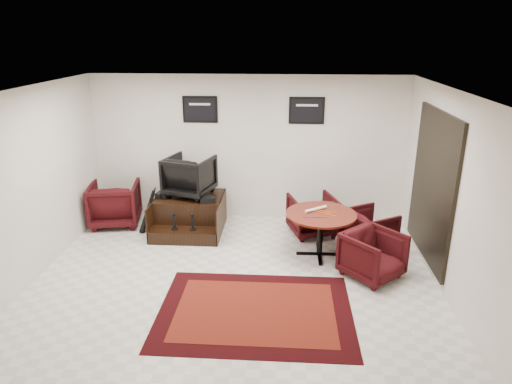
# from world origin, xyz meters

# --- Properties ---
(ground) EXTENTS (6.00, 6.00, 0.00)m
(ground) POSITION_xyz_m (0.00, 0.00, 0.00)
(ground) COLOR beige
(ground) RESTS_ON ground
(room_shell) EXTENTS (6.02, 5.02, 2.81)m
(room_shell) POSITION_xyz_m (0.41, 0.12, 1.79)
(room_shell) COLOR white
(room_shell) RESTS_ON ground
(area_rug) EXTENTS (2.57, 1.93, 0.01)m
(area_rug) POSITION_xyz_m (0.36, -0.84, 0.01)
(area_rug) COLOR black
(area_rug) RESTS_ON ground
(shine_podium) EXTENTS (1.24, 1.28, 0.64)m
(shine_podium) POSITION_xyz_m (-1.04, 1.78, 0.29)
(shine_podium) COLOR black
(shine_podium) RESTS_ON ground
(shine_chair) EXTENTS (0.97, 0.94, 0.82)m
(shine_chair) POSITION_xyz_m (-1.04, 1.92, 1.05)
(shine_chair) COLOR black
(shine_chair) RESTS_ON shine_podium
(shoes_pair) EXTENTS (0.26, 0.30, 0.10)m
(shoes_pair) POSITION_xyz_m (-1.51, 1.76, 0.69)
(shoes_pair) COLOR black
(shoes_pair) RESTS_ON shine_podium
(polish_kit) EXTENTS (0.30, 0.24, 0.09)m
(polish_kit) POSITION_xyz_m (-0.65, 1.56, 0.69)
(polish_kit) COLOR black
(polish_kit) RESTS_ON shine_podium
(umbrella_black) EXTENTS (0.33, 0.12, 0.88)m
(umbrella_black) POSITION_xyz_m (-1.77, 1.55, 0.44)
(umbrella_black) COLOR black
(umbrella_black) RESTS_ON ground
(umbrella_hooked) EXTENTS (0.31, 0.12, 0.85)m
(umbrella_hooked) POSITION_xyz_m (-1.79, 1.79, 0.42)
(umbrella_hooked) COLOR black
(umbrella_hooked) RESTS_ON ground
(armchair_side) EXTENTS (1.02, 0.98, 0.91)m
(armchair_side) POSITION_xyz_m (-2.52, 1.94, 0.46)
(armchair_side) COLOR black
(armchair_side) RESTS_ON ground
(meeting_table) EXTENTS (1.15, 1.15, 0.75)m
(meeting_table) POSITION_xyz_m (1.32, 0.87, 0.66)
(meeting_table) COLOR #441209
(meeting_table) RESTS_ON ground
(table_chair_back) EXTENTS (0.96, 0.92, 0.80)m
(table_chair_back) POSITION_xyz_m (1.24, 1.74, 0.40)
(table_chair_back) COLOR black
(table_chair_back) RESTS_ON ground
(table_chair_window) EXTENTS (0.96, 0.98, 0.76)m
(table_chair_window) POSITION_xyz_m (2.17, 1.19, 0.38)
(table_chair_window) COLOR black
(table_chair_window) RESTS_ON ground
(table_chair_corner) EXTENTS (1.05, 1.05, 0.79)m
(table_chair_corner) POSITION_xyz_m (2.06, 0.20, 0.39)
(table_chair_corner) COLOR black
(table_chair_corner) RESTS_ON ground
(paper_roll) EXTENTS (0.37, 0.28, 0.05)m
(paper_roll) POSITION_xyz_m (1.24, 0.99, 0.77)
(paper_roll) COLOR white
(paper_roll) RESTS_ON meeting_table
(table_clutter) EXTENTS (0.56, 0.38, 0.01)m
(table_clutter) POSITION_xyz_m (1.34, 0.85, 0.75)
(table_clutter) COLOR #D3520B
(table_clutter) RESTS_ON meeting_table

